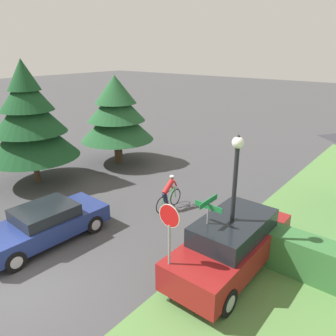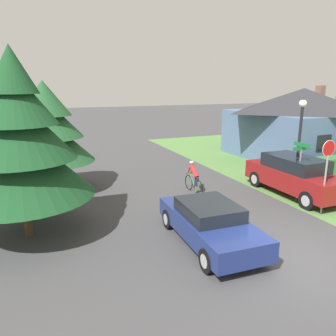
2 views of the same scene
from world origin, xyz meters
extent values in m
plane|color=#424244|center=(0.00, 0.00, 0.00)|extent=(140.00, 140.00, 0.00)
cube|color=slate|center=(10.97, 11.10, 1.59)|extent=(8.34, 8.05, 3.17)
pyramid|color=#2D2D33|center=(10.97, 11.10, 3.96)|extent=(9.01, 8.69, 1.58)
cube|color=black|center=(8.87, 7.12, 1.75)|extent=(1.10, 0.10, 0.90)
cube|color=brown|center=(13.35, 11.97, 4.52)|extent=(0.52, 0.52, 0.80)
cube|color=navy|center=(-1.55, 1.86, 0.60)|extent=(2.01, 4.53, 0.63)
cube|color=black|center=(-1.55, 1.94, 1.13)|extent=(1.70, 2.08, 0.42)
cylinder|color=black|center=(-2.30, 3.41, 0.34)|extent=(0.32, 0.70, 0.68)
cylinder|color=#ADADB2|center=(-2.30, 3.41, 0.34)|extent=(0.32, 0.41, 0.40)
cylinder|color=black|center=(-0.69, 3.35, 0.34)|extent=(0.32, 0.70, 0.68)
cylinder|color=#ADADB2|center=(-0.69, 3.35, 0.34)|extent=(0.32, 0.41, 0.40)
cylinder|color=black|center=(-2.41, 0.38, 0.34)|extent=(0.32, 0.70, 0.68)
cylinder|color=#ADADB2|center=(-2.41, 0.38, 0.34)|extent=(0.32, 0.41, 0.40)
cylinder|color=black|center=(-0.81, 0.32, 0.34)|extent=(0.32, 0.70, 0.68)
cylinder|color=#ADADB2|center=(-0.81, 0.32, 0.34)|extent=(0.32, 0.41, 0.40)
torus|color=black|center=(0.32, 6.15, 0.35)|extent=(0.06, 0.75, 0.75)
torus|color=black|center=(0.29, 7.14, 0.35)|extent=(0.06, 0.75, 0.75)
cylinder|color=#338C3F|center=(0.31, 6.40, 0.50)|extent=(0.04, 0.17, 0.55)
cylinder|color=#338C3F|center=(0.30, 6.77, 0.54)|extent=(0.05, 0.62, 0.65)
cylinder|color=#338C3F|center=(0.30, 6.70, 0.81)|extent=(0.06, 0.74, 0.12)
cylinder|color=#338C3F|center=(0.31, 6.31, 0.29)|extent=(0.04, 0.33, 0.16)
cylinder|color=#338C3F|center=(0.31, 6.24, 0.56)|extent=(0.04, 0.21, 0.43)
cylinder|color=#338C3F|center=(0.29, 7.11, 0.60)|extent=(0.04, 0.12, 0.51)
cylinder|color=black|center=(0.29, 7.07, 0.85)|extent=(0.44, 0.04, 0.02)
ellipsoid|color=black|center=(0.31, 6.33, 0.79)|extent=(0.09, 0.20, 0.05)
cylinder|color=#262D4C|center=(0.31, 6.32, 0.62)|extent=(0.12, 0.25, 0.45)
cylinder|color=#262D4C|center=(0.31, 6.48, 0.54)|extent=(0.12, 0.25, 0.61)
cylinder|color=#8C6647|center=(0.31, 6.39, 0.26)|extent=(0.08, 0.08, 0.30)
cylinder|color=#8C6647|center=(0.36, 6.55, 0.16)|extent=(0.17, 0.08, 0.21)
cylinder|color=red|center=(0.31, 6.61, 1.03)|extent=(0.24, 0.69, 0.58)
cylinder|color=red|center=(0.30, 6.83, 1.03)|extent=(0.08, 0.25, 0.35)
cylinder|color=red|center=(0.30, 7.11, 1.03)|extent=(0.08, 0.25, 0.35)
sphere|color=#8C6647|center=(0.30, 6.88, 1.37)|extent=(0.19, 0.19, 0.19)
ellipsoid|color=white|center=(0.30, 6.88, 1.42)|extent=(0.22, 0.18, 0.12)
cube|color=maroon|center=(4.43, 4.57, 0.78)|extent=(1.88, 4.99, 0.85)
cube|color=black|center=(4.43, 4.64, 1.50)|extent=(1.65, 2.84, 0.59)
cylinder|color=black|center=(3.60, 6.27, 0.39)|extent=(0.23, 0.78, 0.78)
cylinder|color=#ADADB2|center=(3.60, 6.27, 0.39)|extent=(0.24, 0.45, 0.45)
cylinder|color=black|center=(5.28, 6.26, 0.39)|extent=(0.23, 0.78, 0.78)
cylinder|color=#ADADB2|center=(5.28, 6.26, 0.39)|extent=(0.24, 0.45, 0.45)
cylinder|color=black|center=(3.59, 2.88, 0.39)|extent=(0.23, 0.78, 0.78)
cylinder|color=#ADADB2|center=(3.59, 2.88, 0.39)|extent=(0.24, 0.45, 0.45)
cylinder|color=gray|center=(3.78, 2.33, 1.19)|extent=(0.07, 0.07, 2.38)
cylinder|color=red|center=(3.78, 2.33, 2.63)|extent=(0.60, 0.03, 0.60)
cylinder|color=silver|center=(3.78, 2.33, 2.63)|extent=(0.64, 0.02, 0.64)
cylinder|color=black|center=(4.43, 4.50, 2.01)|extent=(0.13, 0.13, 4.03)
sphere|color=white|center=(4.43, 4.50, 4.18)|extent=(0.34, 0.34, 0.34)
cone|color=black|center=(4.43, 4.50, 4.35)|extent=(0.20, 0.20, 0.14)
cylinder|color=gray|center=(3.98, 3.87, 1.14)|extent=(0.06, 0.06, 2.29)
cube|color=#197238|center=(3.98, 3.87, 2.35)|extent=(0.90, 0.03, 0.16)
cube|color=#197238|center=(3.98, 3.87, 2.51)|extent=(0.03, 0.90, 0.16)
cylinder|color=#4C3823|center=(-6.93, 4.72, 0.70)|extent=(0.28, 0.28, 1.40)
cone|color=#194723|center=(-6.93, 4.72, 2.53)|extent=(4.56, 4.56, 2.28)
cone|color=#194723|center=(-6.93, 4.72, 3.65)|extent=(3.56, 3.56, 2.00)
cone|color=#194723|center=(-6.93, 4.72, 4.61)|extent=(2.55, 2.55, 1.73)
cone|color=#194723|center=(-6.93, 4.72, 5.43)|extent=(1.55, 1.55, 1.46)
cylinder|color=#4C3823|center=(-5.91, 9.52, 0.72)|extent=(0.48, 0.48, 1.45)
cone|color=#23562D|center=(-5.91, 9.52, 2.49)|extent=(4.27, 4.27, 2.08)
cone|color=#23562D|center=(-5.91, 9.52, 3.51)|extent=(3.33, 3.33, 1.83)
cone|color=#23562D|center=(-5.91, 9.52, 4.39)|extent=(2.39, 2.39, 1.58)
camera|label=1|loc=(8.32, -3.37, 6.59)|focal=35.00mm
camera|label=2|loc=(-6.49, -6.57, 4.96)|focal=35.00mm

